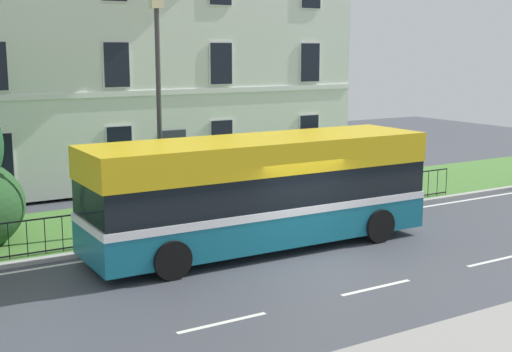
% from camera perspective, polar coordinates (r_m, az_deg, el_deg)
% --- Properties ---
extents(ground_plane, '(60.00, 56.00, 0.18)m').
position_cam_1_polar(ground_plane, '(18.35, 4.16, -6.72)').
color(ground_plane, '#3E4149').
extents(georgian_townhouse, '(17.44, 9.69, 11.49)m').
position_cam_1_polar(georgian_townhouse, '(30.98, -10.77, 11.17)').
color(georgian_townhouse, silver).
rests_on(georgian_townhouse, ground_plane).
extents(iron_verge_railing, '(15.96, 0.04, 0.97)m').
position_cam_1_polar(iron_verge_railing, '(21.35, 0.45, -2.47)').
color(iron_verge_railing, black).
rests_on(iron_verge_railing, ground_plane).
extents(single_decker_bus, '(9.67, 2.84, 3.02)m').
position_cam_1_polar(single_decker_bus, '(18.77, 0.35, -1.21)').
color(single_decker_bus, '#15677D').
rests_on(single_decker_bus, ground_plane).
extents(street_lamp_post, '(0.36, 0.24, 6.74)m').
position_cam_1_polar(street_lamp_post, '(20.21, -8.00, 6.34)').
color(street_lamp_post, '#333338').
rests_on(street_lamp_post, ground_plane).
extents(litter_bin, '(0.51, 0.51, 1.16)m').
position_cam_1_polar(litter_bin, '(21.80, -1.86, -1.98)').
color(litter_bin, '#23472D').
rests_on(litter_bin, ground_plane).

